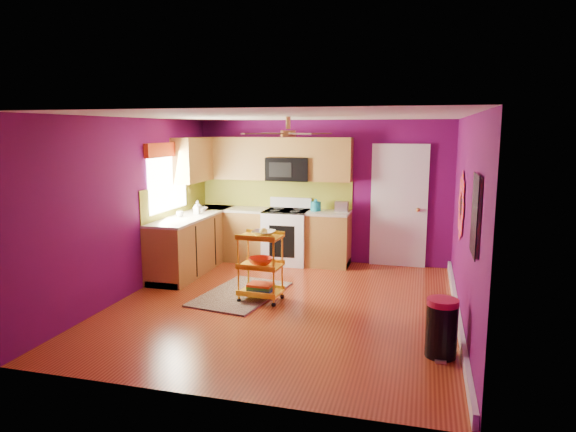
# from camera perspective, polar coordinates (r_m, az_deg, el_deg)

# --- Properties ---
(ground) EXTENTS (5.00, 5.00, 0.00)m
(ground) POSITION_cam_1_polar(r_m,az_deg,el_deg) (7.01, -0.40, -9.85)
(ground) COLOR maroon
(ground) RESTS_ON ground
(room_envelope) EXTENTS (4.54, 5.04, 2.52)m
(room_envelope) POSITION_cam_1_polar(r_m,az_deg,el_deg) (6.64, -0.20, 3.54)
(room_envelope) COLOR #600B55
(room_envelope) RESTS_ON ground
(lower_cabinets) EXTENTS (2.81, 2.31, 0.94)m
(lower_cabinets) POSITION_cam_1_polar(r_m,az_deg,el_deg) (8.96, -5.65, -2.70)
(lower_cabinets) COLOR brown
(lower_cabinets) RESTS_ON ground
(electric_range) EXTENTS (0.76, 0.66, 1.13)m
(electric_range) POSITION_cam_1_polar(r_m,az_deg,el_deg) (9.04, -0.13, -2.22)
(electric_range) COLOR white
(electric_range) RESTS_ON ground
(upper_cabinetry) EXTENTS (2.80, 2.30, 1.26)m
(upper_cabinetry) POSITION_cam_1_polar(r_m,az_deg,el_deg) (9.07, -4.38, 6.18)
(upper_cabinetry) COLOR brown
(upper_cabinetry) RESTS_ON ground
(left_window) EXTENTS (0.08, 1.35, 1.08)m
(left_window) POSITION_cam_1_polar(r_m,az_deg,el_deg) (8.44, -13.22, 5.28)
(left_window) COLOR white
(left_window) RESTS_ON ground
(panel_door) EXTENTS (0.95, 0.11, 2.15)m
(panel_door) POSITION_cam_1_polar(r_m,az_deg,el_deg) (8.95, 12.22, 0.96)
(panel_door) COLOR white
(panel_door) RESTS_ON ground
(right_wall_art) EXTENTS (0.04, 2.74, 1.04)m
(right_wall_art) POSITION_cam_1_polar(r_m,az_deg,el_deg) (6.12, 19.25, 0.71)
(right_wall_art) COLOR black
(right_wall_art) RESTS_ON ground
(ceiling_fan) EXTENTS (1.01, 1.01, 0.26)m
(ceiling_fan) POSITION_cam_1_polar(r_m,az_deg,el_deg) (6.80, 0.02, 9.24)
(ceiling_fan) COLOR #BF8C3F
(ceiling_fan) RESTS_ON ground
(shag_rug) EXTENTS (1.17, 1.67, 0.02)m
(shag_rug) POSITION_cam_1_polar(r_m,az_deg,el_deg) (7.45, -5.24, -8.61)
(shag_rug) COLOR black
(shag_rug) RESTS_ON ground
(rolling_cart) EXTENTS (0.59, 0.44, 1.03)m
(rolling_cart) POSITION_cam_1_polar(r_m,az_deg,el_deg) (7.03, -3.02, -5.31)
(rolling_cart) COLOR yellow
(rolling_cart) RESTS_ON ground
(trash_can) EXTENTS (0.34, 0.36, 0.62)m
(trash_can) POSITION_cam_1_polar(r_m,az_deg,el_deg) (5.65, 16.70, -11.83)
(trash_can) COLOR black
(trash_can) RESTS_ON ground
(teal_kettle) EXTENTS (0.18, 0.18, 0.21)m
(teal_kettle) POSITION_cam_1_polar(r_m,az_deg,el_deg) (8.89, 3.09, 1.11)
(teal_kettle) COLOR teal
(teal_kettle) RESTS_ON lower_cabinets
(toaster) EXTENTS (0.22, 0.15, 0.18)m
(toaster) POSITION_cam_1_polar(r_m,az_deg,el_deg) (8.84, 5.98, 1.05)
(toaster) COLOR beige
(toaster) RESTS_ON lower_cabinets
(soap_bottle_a) EXTENTS (0.09, 0.09, 0.20)m
(soap_bottle_a) POSITION_cam_1_polar(r_m,az_deg,el_deg) (8.65, -10.09, 0.86)
(soap_bottle_a) COLOR #EA3F72
(soap_bottle_a) RESTS_ON lower_cabinets
(soap_bottle_b) EXTENTS (0.14, 0.14, 0.18)m
(soap_bottle_b) POSITION_cam_1_polar(r_m,az_deg,el_deg) (9.00, -10.00, 1.12)
(soap_bottle_b) COLOR white
(soap_bottle_b) RESTS_ON lower_cabinets
(counter_dish) EXTENTS (0.25, 0.25, 0.06)m
(counter_dish) POSITION_cam_1_polar(r_m,az_deg,el_deg) (9.01, -9.70, 0.75)
(counter_dish) COLOR white
(counter_dish) RESTS_ON lower_cabinets
(counter_cup) EXTENTS (0.11, 0.11, 0.09)m
(counter_cup) POSITION_cam_1_polar(r_m,az_deg,el_deg) (8.46, -11.92, 0.21)
(counter_cup) COLOR white
(counter_cup) RESTS_ON lower_cabinets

